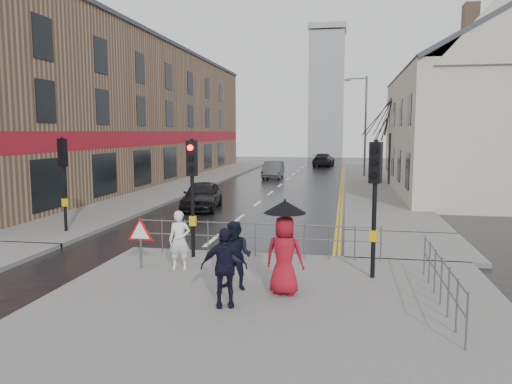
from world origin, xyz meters
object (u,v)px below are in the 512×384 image
at_px(pedestrian_b, 236,256).
at_px(pedestrian_with_umbrella, 285,244).
at_px(pedestrian_a, 179,240).
at_px(car_parked, 202,195).
at_px(car_mid, 273,170).
at_px(pedestrian_d, 224,267).

height_order(pedestrian_b, pedestrian_with_umbrella, pedestrian_with_umbrella).
bearing_deg(pedestrian_with_umbrella, pedestrian_b, 173.83).
distance_m(pedestrian_a, car_parked, 11.03).
height_order(pedestrian_a, car_parked, pedestrian_a).
bearing_deg(pedestrian_a, car_mid, 81.64).
relative_size(pedestrian_with_umbrella, car_parked, 0.53).
bearing_deg(pedestrian_d, pedestrian_a, 110.61).
xyz_separation_m(pedestrian_b, car_parked, (-4.36, 12.15, -0.25)).
distance_m(pedestrian_with_umbrella, pedestrian_d, 1.54).
distance_m(pedestrian_with_umbrella, car_parked, 13.46).
bearing_deg(pedestrian_a, pedestrian_with_umbrella, -39.03).
bearing_deg(car_parked, pedestrian_a, -82.64).
xyz_separation_m(car_parked, car_mid, (1.02, 16.83, 0.00)).
bearing_deg(pedestrian_with_umbrella, car_parked, 114.11).
bearing_deg(car_parked, pedestrian_with_umbrella, -71.82).
bearing_deg(pedestrian_b, pedestrian_d, -78.97).
bearing_deg(pedestrian_a, pedestrian_b, -49.34).
bearing_deg(pedestrian_a, car_parked, 91.80).
xyz_separation_m(pedestrian_d, car_mid, (-3.34, 30.10, -0.28)).
height_order(pedestrian_a, pedestrian_with_umbrella, pedestrian_with_umbrella).
bearing_deg(pedestrian_d, pedestrian_with_umbrella, 26.08).
relative_size(pedestrian_b, pedestrian_with_umbrella, 0.75).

